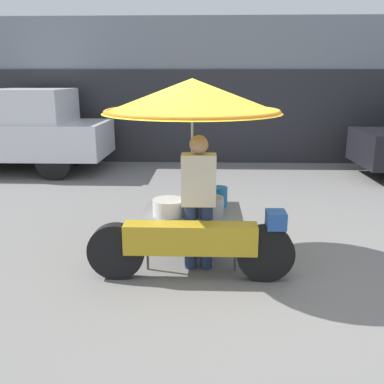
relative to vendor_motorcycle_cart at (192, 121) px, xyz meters
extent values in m
plane|color=slate|center=(0.35, -0.35, -1.67)|extent=(36.00, 36.00, 0.00)
cube|color=gray|center=(0.35, 7.18, 0.12)|extent=(28.00, 2.00, 3.57)
cube|color=#28282D|center=(0.35, 6.15, -0.50)|extent=(23.80, 0.06, 2.32)
cylinder|color=black|center=(0.80, -0.51, -1.36)|extent=(0.62, 0.14, 0.62)
cylinder|color=black|center=(-0.81, -0.51, -1.36)|extent=(0.62, 0.14, 0.62)
cube|color=#B7931E|center=(0.00, -0.51, -1.20)|extent=(1.42, 0.24, 0.32)
cube|color=#234C93|center=(0.89, -0.51, -0.98)|extent=(0.20, 0.24, 0.18)
cylinder|color=black|center=(0.00, 0.31, -1.39)|extent=(0.56, 0.14, 0.56)
cylinder|color=#515156|center=(0.49, -0.30, -1.38)|extent=(0.03, 0.03, 0.57)
cylinder|color=#515156|center=(0.49, 0.42, -1.38)|extent=(0.03, 0.03, 0.57)
cylinder|color=#515156|center=(-0.50, -0.30, -1.38)|extent=(0.03, 0.03, 0.57)
cylinder|color=#515156|center=(-0.50, 0.42, -1.38)|extent=(0.03, 0.03, 0.57)
cube|color=gray|center=(0.00, 0.06, -1.08)|extent=(1.17, 0.84, 0.02)
cylinder|color=#B2B2B7|center=(0.00, 0.06, -0.50)|extent=(0.03, 0.03, 1.15)
cone|color=yellow|center=(0.00, 0.06, 0.27)|extent=(2.01, 2.01, 0.38)
torus|color=orange|center=(0.00, 0.06, 0.10)|extent=(1.96, 1.96, 0.05)
cylinder|color=silver|center=(-0.27, -0.09, -0.98)|extent=(0.38, 0.38, 0.18)
cylinder|color=#939399|center=(0.20, -0.07, -0.97)|extent=(0.33, 0.33, 0.21)
cylinder|color=#1E6BB2|center=(0.32, 0.29, -0.95)|extent=(0.21, 0.21, 0.24)
cylinder|color=navy|center=(-0.01, -0.22, -1.29)|extent=(0.14, 0.14, 0.76)
cylinder|color=navy|center=(0.17, -0.22, -1.29)|extent=(0.14, 0.14, 0.76)
cube|color=beige|center=(0.08, -0.22, -0.62)|extent=(0.38, 0.22, 0.57)
sphere|color=#A87A5B|center=(0.08, -0.22, -0.23)|extent=(0.21, 0.21, 0.21)
cylinder|color=black|center=(4.30, 5.17, -1.36)|extent=(0.61, 0.20, 0.61)
cylinder|color=black|center=(-3.10, 4.11, -1.29)|extent=(0.75, 0.24, 0.75)
cylinder|color=black|center=(-3.10, 5.69, -1.29)|extent=(0.75, 0.24, 0.75)
cube|color=silver|center=(-4.55, 4.90, -0.90)|extent=(4.83, 1.86, 0.77)
cube|color=silver|center=(-3.78, 4.90, -0.15)|extent=(1.64, 1.71, 0.74)
camera|label=1|loc=(0.16, -4.79, 0.47)|focal=40.00mm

